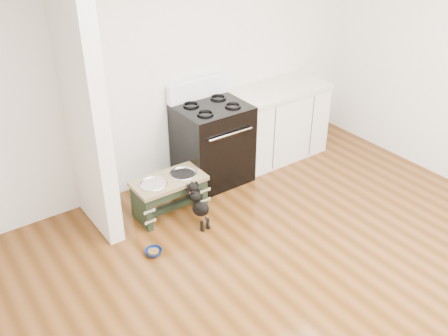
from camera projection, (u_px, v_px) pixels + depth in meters
ground at (331, 295)px, 4.24m from camera, size 5.00×5.00×0.00m
room_shell at (357, 121)px, 3.42m from camera, size 5.00×5.00×5.00m
partition_wall at (83, 100)px, 4.45m from camera, size 0.15×0.80×2.70m
oven_range at (212, 142)px, 5.64m from camera, size 0.76×0.69×1.14m
cabinet_run at (277, 122)px, 6.16m from camera, size 1.24×0.64×0.91m
dog_feeder at (169, 189)px, 5.14m from camera, size 0.75×0.40×0.43m
puppy at (198, 204)px, 4.98m from camera, size 0.13×0.38×0.46m
floor_bowl at (153, 252)px, 4.68m from camera, size 0.18×0.18×0.05m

